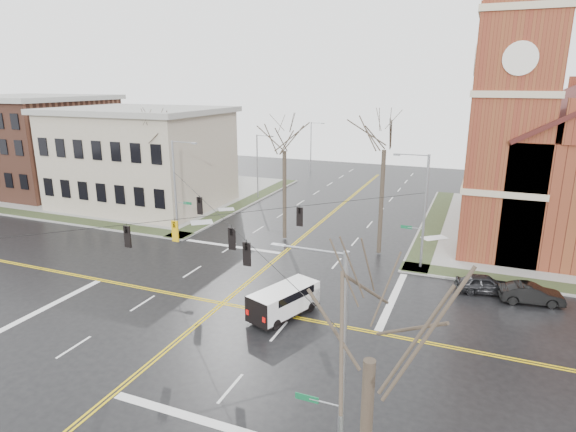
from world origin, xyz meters
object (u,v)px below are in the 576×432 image
at_px(tree_nw_far, 154,137).
at_px(tree_ne, 385,143).
at_px(cargo_van, 286,299).
at_px(signal_pole_se, 338,365).
at_px(parked_car_a, 485,284).
at_px(tree_se, 370,346).
at_px(signal_pole_ne, 423,208).
at_px(streetlight_north_a, 258,164).
at_px(streetlight_north_b, 312,145).
at_px(signal_pole_nw, 176,185).
at_px(parked_car_b, 531,294).
at_px(tree_nw_near, 284,145).

xyz_separation_m(tree_nw_far, tree_ne, (22.84, -0.07, 0.46)).
xyz_separation_m(cargo_van, tree_nw_far, (-19.71, 13.49, 8.03)).
height_order(signal_pole_se, cargo_van, signal_pole_se).
distance_m(parked_car_a, tree_nw_far, 32.92).
bearing_deg(tree_nw_far, parked_car_a, -9.30).
bearing_deg(tree_se, signal_pole_ne, 93.59).
bearing_deg(streetlight_north_a, streetlight_north_b, 90.00).
bearing_deg(signal_pole_ne, signal_pole_nw, 180.00).
xyz_separation_m(signal_pole_ne, streetlight_north_a, (-21.97, 16.50, -0.48)).
bearing_deg(signal_pole_se, parked_car_a, 76.10).
bearing_deg(streetlight_north_b, tree_se, -69.18).
distance_m(streetlight_north_a, tree_nw_far, 15.76).
bearing_deg(parked_car_b, signal_pole_se, 148.64).
distance_m(signal_pole_nw, tree_nw_far, 6.05).
xyz_separation_m(signal_pole_se, tree_nw_far, (-26.44, 25.13, 4.20)).
bearing_deg(signal_pole_se, signal_pole_nw, 134.55).
distance_m(signal_pole_ne, parked_car_a, 7.20).
height_order(signal_pole_nw, streetlight_north_b, signal_pole_nw).
xyz_separation_m(parked_car_a, parked_car_b, (2.91, -0.59, 0.01)).
distance_m(tree_nw_far, tree_se, 39.41).
bearing_deg(signal_pole_ne, tree_nw_near, 167.86).
bearing_deg(signal_pole_ne, tree_ne, 150.25).
bearing_deg(parked_car_a, tree_se, 158.87).
xyz_separation_m(cargo_van, tree_ne, (3.14, 13.42, 8.49)).
height_order(cargo_van, tree_nw_near, tree_nw_near).
xyz_separation_m(signal_pole_nw, parked_car_a, (27.59, -3.01, -4.28)).
height_order(parked_car_b, tree_se, tree_se).
height_order(cargo_van, parked_car_a, cargo_van).
distance_m(signal_pole_ne, tree_nw_near, 13.59).
distance_m(tree_nw_near, tree_se, 31.69).
xyz_separation_m(streetlight_north_b, cargo_van, (15.24, -47.86, -3.35)).
xyz_separation_m(parked_car_b, tree_ne, (-11.46, 5.66, 8.93)).
bearing_deg(parked_car_b, cargo_van, 108.68).
distance_m(signal_pole_se, tree_nw_near, 28.97).
bearing_deg(signal_pole_se, tree_nw_near, 116.28).
bearing_deg(signal_pole_nw, signal_pole_se, -45.45).
xyz_separation_m(signal_pole_se, parked_car_b, (7.86, 19.39, -4.28)).
relative_size(streetlight_north_b, tree_nw_far, 0.63).
bearing_deg(tree_ne, tree_nw_near, 175.76).
bearing_deg(tree_nw_near, signal_pole_se, -63.72).
xyz_separation_m(streetlight_north_a, tree_se, (23.58, -42.00, 2.96)).
relative_size(signal_pole_nw, cargo_van, 1.70).
height_order(streetlight_north_a, tree_se, tree_se).
bearing_deg(streetlight_north_b, signal_pole_ne, -58.95).
distance_m(signal_pole_nw, signal_pole_se, 32.28).
height_order(parked_car_a, tree_nw_far, tree_nw_far).
distance_m(signal_pole_nw, tree_nw_near, 11.04).
bearing_deg(tree_nw_near, streetlight_north_b, 105.34).
bearing_deg(parked_car_a, cargo_van, 112.88).
relative_size(signal_pole_nw, signal_pole_se, 1.00).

